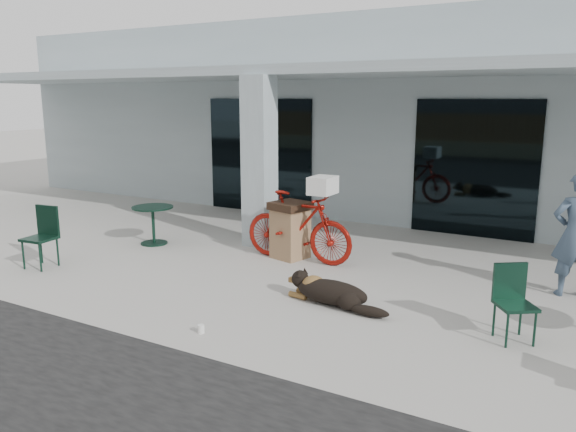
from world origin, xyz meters
The scene contains 15 objects.
ground centered at (0.00, 0.00, 0.00)m, with size 80.00×80.00×0.00m, color #A8A59E.
building centered at (0.00, 8.50, 2.25)m, with size 22.00×7.00×4.50m, color #A9BABF.
storefront_glass_left centered at (-3.20, 4.98, 1.35)m, with size 2.80×0.06×2.70m, color black.
storefront_glass_right centered at (1.80, 4.98, 1.35)m, with size 2.40×0.06×2.70m, color black.
column centered at (-1.50, 2.30, 1.56)m, with size 0.50×0.50×3.12m, color #A9BABF.
overhang centered at (0.00, 3.60, 3.21)m, with size 22.00×2.80×0.18m, color #A9BABF.
bicycle centered at (-0.37, 1.71, 0.59)m, with size 0.56×1.98×1.19m, color maroon.
laundry_basket centered at (0.08, 1.71, 1.33)m, with size 0.48×0.36×0.29m, color white.
dog centered at (1.03, 0.10, 0.19)m, with size 1.17×0.39×0.39m, color black, non-canonical shape.
cup_near_dog centered at (0.08, -1.50, 0.05)m, with size 0.08×0.08×0.10m, color white.
cafe_table_near centered at (-3.29, 1.35, 0.36)m, with size 0.77×0.77×0.72m, color #102E21, non-canonical shape.
cafe_chair_near centered at (-3.83, -0.70, 0.50)m, with size 0.45×0.49×1.00m, color #102E21, non-canonical shape.
cafe_chair_far_a centered at (3.31, 0.08, 0.44)m, with size 0.40×0.43×0.88m, color #102E21, non-canonical shape.
person centered at (3.78, 2.09, 0.88)m, with size 0.64×0.42×1.76m, color #3C4E65.
trash_receptacle centered at (-0.57, 1.80, 0.49)m, with size 0.58×0.58×0.98m, color #8E6B49, non-canonical shape.
Camera 1 is at (4.02, -6.38, 2.72)m, focal length 35.00 mm.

